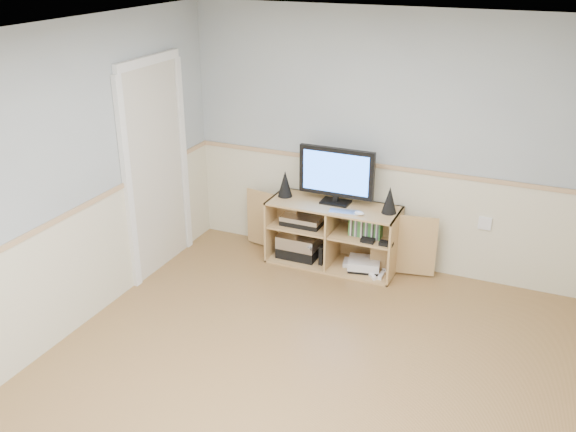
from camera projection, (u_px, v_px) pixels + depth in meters
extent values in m
cube|color=#A87E4A|center=(292.00, 390.00, 4.71)|extent=(4.00, 4.50, 0.02)
cube|color=white|center=(293.00, 37.00, 3.71)|extent=(4.00, 4.50, 0.02)
cube|color=#ACB8BB|center=(54.00, 190.00, 4.95)|extent=(0.02, 4.50, 2.50)
cube|color=#ACB8BB|center=(386.00, 143.00, 6.11)|extent=(4.00, 0.02, 2.50)
cube|color=beige|center=(381.00, 216.00, 6.39)|extent=(4.00, 0.01, 1.00)
cube|color=tan|center=(384.00, 166.00, 6.18)|extent=(4.00, 0.02, 0.04)
cube|color=beige|center=(156.00, 171.00, 6.13)|extent=(0.03, 0.82, 2.00)
cube|color=tan|center=(332.00, 263.00, 6.51)|extent=(1.30, 0.49, 0.02)
cube|color=tan|center=(334.00, 206.00, 6.26)|extent=(1.30, 0.49, 0.02)
cube|color=tan|center=(275.00, 224.00, 6.62)|extent=(0.02, 0.49, 0.65)
cube|color=tan|center=(395.00, 246.00, 6.15)|extent=(0.02, 0.49, 0.65)
cube|color=tan|center=(341.00, 226.00, 6.58)|extent=(1.30, 0.02, 0.65)
cube|color=tan|center=(333.00, 235.00, 6.39)|extent=(0.02, 0.47, 0.61)
cube|color=tan|center=(303.00, 225.00, 6.49)|extent=(0.62, 0.45, 0.02)
cube|color=tan|center=(364.00, 235.00, 6.25)|extent=(0.62, 0.45, 0.02)
cube|color=tan|center=(272.00, 221.00, 6.70)|extent=(0.62, 0.13, 0.61)
cube|color=tan|center=(403.00, 245.00, 6.19)|extent=(0.62, 0.13, 0.61)
cube|color=black|center=(336.00, 202.00, 6.30)|extent=(0.28, 0.18, 0.02)
cube|color=black|center=(336.00, 198.00, 6.28)|extent=(0.05, 0.04, 0.06)
cube|color=black|center=(336.00, 172.00, 6.18)|extent=(0.75, 0.05, 0.48)
cube|color=blue|center=(335.00, 173.00, 6.15)|extent=(0.66, 0.01, 0.40)
cone|color=black|center=(285.00, 184.00, 6.42)|extent=(0.15, 0.15, 0.27)
cone|color=black|center=(390.00, 200.00, 6.02)|extent=(0.14, 0.14, 0.26)
cube|color=silver|center=(344.00, 212.00, 6.08)|extent=(0.30, 0.15, 0.01)
ellipsoid|color=white|center=(359.00, 213.00, 6.02)|extent=(0.11, 0.08, 0.04)
cube|color=black|center=(299.00, 251.00, 6.62)|extent=(0.40, 0.30, 0.11)
cube|color=silver|center=(299.00, 240.00, 6.57)|extent=(0.40, 0.30, 0.13)
cube|color=black|center=(303.00, 221.00, 6.47)|extent=(0.40, 0.28, 0.05)
cube|color=silver|center=(303.00, 217.00, 6.45)|extent=(0.40, 0.28, 0.05)
cube|color=black|center=(323.00, 254.00, 6.46)|extent=(0.04, 0.14, 0.20)
cube|color=white|center=(354.00, 263.00, 6.44)|extent=(0.24, 0.20, 0.05)
cube|color=black|center=(364.00, 268.00, 6.36)|extent=(0.34, 0.30, 0.03)
cube|color=white|center=(364.00, 263.00, 6.34)|extent=(0.36, 0.32, 0.08)
cube|color=white|center=(381.00, 275.00, 6.22)|extent=(0.04, 0.14, 0.03)
cube|color=white|center=(384.00, 268.00, 6.36)|extent=(0.09, 0.15, 0.03)
cube|color=#3F8C3F|center=(366.00, 227.00, 6.18)|extent=(0.32, 0.14, 0.19)
cube|color=white|center=(485.00, 223.00, 5.97)|extent=(0.12, 0.03, 0.12)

